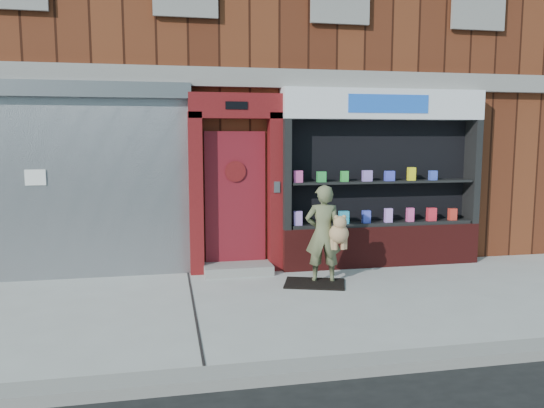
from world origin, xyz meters
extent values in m
plane|color=#9E9E99|center=(0.00, 0.00, 0.00)|extent=(80.00, 80.00, 0.00)
cube|color=gray|center=(0.00, -2.15, 0.06)|extent=(60.00, 0.30, 0.12)
cube|color=#491F10|center=(0.00, 6.00, 4.00)|extent=(12.00, 8.00, 8.00)
cube|color=gray|center=(0.00, 1.92, 3.15)|extent=(12.00, 0.16, 0.30)
cube|color=gray|center=(-3.00, 1.94, 1.40)|extent=(3.00, 0.10, 2.80)
cube|color=slate|center=(-3.00, 1.88, 2.92)|extent=(3.10, 0.30, 0.24)
cube|color=white|center=(-3.80, 1.88, 1.60)|extent=(0.30, 0.01, 0.24)
cube|color=#560E11|center=(-1.40, 1.86, 1.30)|extent=(0.22, 0.28, 2.60)
cube|color=#560E11|center=(-0.10, 1.86, 1.30)|extent=(0.22, 0.28, 2.60)
cube|color=#560E11|center=(-0.75, 1.86, 2.70)|extent=(1.50, 0.28, 0.40)
cube|color=black|center=(-0.75, 1.71, 2.70)|extent=(0.35, 0.01, 0.12)
cube|color=maroon|center=(-0.75, 1.97, 1.20)|extent=(1.00, 0.06, 2.20)
cylinder|color=black|center=(-0.75, 1.93, 1.65)|extent=(0.28, 0.02, 0.28)
cylinder|color=#560E11|center=(-0.75, 1.92, 1.65)|extent=(0.34, 0.02, 0.34)
cube|color=gray|center=(-0.75, 1.70, 0.07)|extent=(1.10, 0.55, 0.15)
cube|color=slate|center=(-0.10, 1.71, 1.40)|extent=(0.10, 0.02, 0.18)
cube|color=#501413|center=(1.75, 1.80, 0.35)|extent=(3.50, 0.40, 0.70)
cube|color=black|center=(0.06, 1.80, 1.60)|extent=(0.12, 0.40, 1.80)
cube|color=black|center=(3.44, 1.80, 1.60)|extent=(0.12, 0.40, 1.80)
cube|color=black|center=(1.75, 1.99, 1.60)|extent=(3.30, 0.03, 1.80)
cube|color=black|center=(1.75, 1.80, 0.73)|extent=(3.20, 0.36, 0.06)
cube|color=black|center=(1.75, 1.80, 1.45)|extent=(3.20, 0.36, 0.04)
cube|color=white|center=(1.75, 1.80, 2.75)|extent=(3.50, 0.40, 0.50)
cube|color=#184CB5|center=(1.75, 1.59, 2.75)|extent=(1.40, 0.01, 0.30)
cube|color=#B887F3|center=(0.25, 1.72, 0.88)|extent=(0.14, 0.09, 0.23)
cube|color=#F05077|center=(0.65, 1.72, 0.86)|extent=(0.14, 0.09, 0.20)
cube|color=#279CC5|center=(1.05, 1.72, 0.87)|extent=(0.16, 0.09, 0.21)
cube|color=blue|center=(1.45, 1.72, 0.87)|extent=(0.13, 0.09, 0.21)
cube|color=#C58AFA|center=(1.85, 1.72, 0.88)|extent=(0.12, 0.09, 0.24)
cube|color=#EA4E98|center=(2.25, 1.72, 0.88)|extent=(0.11, 0.09, 0.24)
cube|color=red|center=(2.65, 1.72, 0.87)|extent=(0.16, 0.09, 0.23)
cube|color=red|center=(3.05, 1.72, 0.86)|extent=(0.13, 0.09, 0.20)
cube|color=#DC4999|center=(0.25, 1.72, 1.57)|extent=(0.15, 0.09, 0.19)
cube|color=green|center=(0.65, 1.72, 1.56)|extent=(0.15, 0.09, 0.17)
cube|color=green|center=(1.05, 1.72, 1.56)|extent=(0.12, 0.09, 0.18)
cube|color=#9977D6|center=(1.45, 1.72, 1.56)|extent=(0.16, 0.09, 0.18)
cube|color=#424AE1|center=(1.85, 1.72, 1.55)|extent=(0.16, 0.09, 0.17)
cube|color=#FFF21A|center=(2.25, 1.72, 1.58)|extent=(0.12, 0.09, 0.22)
cube|color=blue|center=(2.65, 1.72, 1.55)|extent=(0.13, 0.09, 0.16)
imported|color=#5C6240|center=(0.46, 0.97, 0.75)|extent=(0.60, 0.46, 1.49)
sphere|color=#A17A50|center=(0.67, 0.84, 0.76)|extent=(0.30, 0.30, 0.30)
sphere|color=#A17A50|center=(0.67, 0.79, 0.94)|extent=(0.20, 0.20, 0.20)
sphere|color=#A17A50|center=(0.61, 0.79, 1.02)|extent=(0.07, 0.07, 0.07)
sphere|color=#A17A50|center=(0.73, 0.79, 1.02)|extent=(0.07, 0.07, 0.07)
cylinder|color=#A17A50|center=(0.57, 0.84, 0.61)|extent=(0.07, 0.07, 0.18)
cylinder|color=#A17A50|center=(0.77, 0.84, 0.61)|extent=(0.07, 0.07, 0.18)
cylinder|color=#A17A50|center=(0.61, 0.82, 0.61)|extent=(0.07, 0.07, 0.18)
cylinder|color=#A17A50|center=(0.73, 0.82, 0.61)|extent=(0.07, 0.07, 0.18)
cube|color=black|center=(0.30, 0.84, 0.01)|extent=(1.05, 0.88, 0.02)
camera|label=1|loc=(-1.87, -6.66, 2.20)|focal=35.00mm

